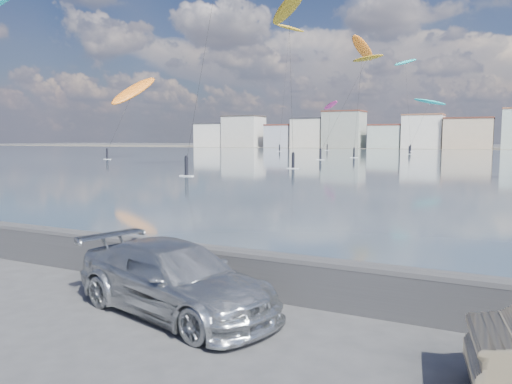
# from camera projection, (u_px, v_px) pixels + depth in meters

# --- Properties ---
(ground) EXTENTS (700.00, 700.00, 0.00)m
(ground) POSITION_uv_depth(u_px,v_px,m) (114.00, 325.00, 9.44)
(ground) COLOR #333335
(ground) RESTS_ON ground
(bay_water) EXTENTS (500.00, 177.00, 0.00)m
(bay_water) POSITION_uv_depth(u_px,v_px,m) (467.00, 158.00, 90.74)
(bay_water) COLOR #334151
(bay_water) RESTS_ON ground
(far_shore_strip) EXTENTS (500.00, 60.00, 0.00)m
(far_shore_strip) POSITION_uv_depth(u_px,v_px,m) (488.00, 148.00, 187.14)
(far_shore_strip) COLOR #4C473D
(far_shore_strip) RESTS_ON ground
(seawall) EXTENTS (400.00, 0.36, 1.08)m
(seawall) POSITION_uv_depth(u_px,v_px,m) (194.00, 263.00, 11.78)
(seawall) COLOR #28282B
(seawall) RESTS_ON ground
(far_buildings) EXTENTS (240.79, 13.26, 14.60)m
(far_buildings) POSITION_uv_depth(u_px,v_px,m) (491.00, 132.00, 173.48)
(far_buildings) COLOR white
(far_buildings) RESTS_ON ground
(car_silver) EXTENTS (5.19, 3.12, 1.41)m
(car_silver) POSITION_uv_depth(u_px,v_px,m) (175.00, 279.00, 10.04)
(car_silver) COLOR #B3B7BB
(car_silver) RESTS_ON ground
(kitesurfer_1) EXTENTS (7.71, 9.37, 22.66)m
(kitesurfer_1) POSITION_uv_depth(u_px,v_px,m) (289.00, 10.00, 64.05)
(kitesurfer_1) COLOR #BF8C19
(kitesurfer_1) RESTS_ON ground
(kitesurfer_3) EXTENTS (5.33, 11.38, 15.82)m
(kitesurfer_3) POSITION_uv_depth(u_px,v_px,m) (133.00, 91.00, 90.16)
(kitesurfer_3) COLOR orange
(kitesurfer_3) RESTS_ON ground
(kitesurfer_4) EXTENTS (7.57, 14.89, 16.25)m
(kitesurfer_4) POSITION_uv_depth(u_px,v_px,m) (331.00, 106.00, 163.86)
(kitesurfer_4) COLOR #E5338C
(kitesurfer_4) RESTS_ON ground
(kitesurfer_5) EXTENTS (8.29, 14.90, 28.06)m
(kitesurfer_5) POSITION_uv_depth(u_px,v_px,m) (405.00, 63.00, 148.79)
(kitesurfer_5) COLOR #19BFBF
(kitesurfer_5) RESTS_ON ground
(kitesurfer_8) EXTENTS (8.80, 16.55, 38.32)m
(kitesurfer_8) POSITION_uv_depth(u_px,v_px,m) (289.00, 29.00, 149.56)
(kitesurfer_8) COLOR #BF8C19
(kitesurfer_8) RESTS_ON ground
(kitesurfer_10) EXTENTS (7.93, 13.49, 14.03)m
(kitesurfer_10) POSITION_uv_depth(u_px,v_px,m) (429.00, 103.00, 123.70)
(kitesurfer_10) COLOR #19BFBF
(kitesurfer_10) RESTS_ON ground
(kitesurfer_13) EXTENTS (8.17, 18.54, 19.22)m
(kitesurfer_13) POSITION_uv_depth(u_px,v_px,m) (366.00, 60.00, 94.06)
(kitesurfer_13) COLOR #BF8C19
(kitesurfer_13) RESTS_ON ground
(kitesurfer_14) EXTENTS (4.28, 12.67, 24.31)m
(kitesurfer_14) POSITION_uv_depth(u_px,v_px,m) (363.00, 50.00, 99.24)
(kitesurfer_14) COLOR orange
(kitesurfer_14) RESTS_ON ground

